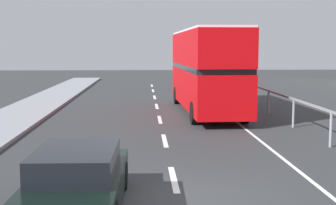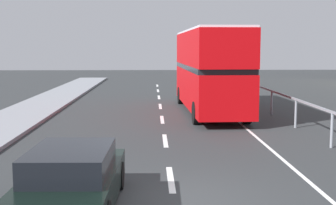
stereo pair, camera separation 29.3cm
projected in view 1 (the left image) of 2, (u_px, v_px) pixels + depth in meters
ground_plane at (179, 204)px, 9.85m from camera, size 75.07×120.00×0.10m
lane_paint_markings at (211, 128)px, 18.87m from camera, size 3.56×46.00×0.01m
bridge_side_railing at (294, 104)px, 18.94m from camera, size 0.10×42.00×1.23m
double_decker_bus_red at (206, 69)px, 23.28m from camera, size 2.77×10.53×4.22m
hatchback_car_near at (78, 180)px, 9.22m from camera, size 1.89×4.19×1.32m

